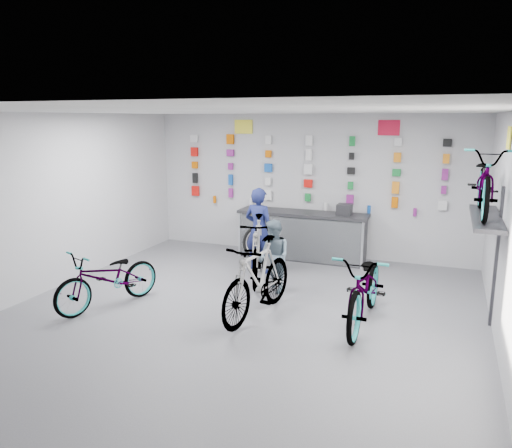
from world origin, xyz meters
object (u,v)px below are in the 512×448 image
at_px(bike_center, 258,279).
at_px(customer, 274,256).
at_px(bike_service, 258,249).
at_px(bike_right, 366,287).
at_px(bike_left, 108,278).
at_px(counter, 302,236).
at_px(clerk, 259,230).

xyz_separation_m(bike_center, customer, (-0.14, 1.11, 0.03)).
distance_m(bike_service, customer, 0.66).
height_order(bike_center, bike_right, bike_center).
bearing_deg(bike_left, counter, 81.70).
relative_size(counter, bike_left, 1.50).
height_order(counter, bike_service, bike_service).
bearing_deg(bike_service, counter, 61.16).
distance_m(bike_center, bike_right, 1.56).
bearing_deg(counter, bike_left, -118.59).
bearing_deg(bike_center, bike_service, 119.86).
bearing_deg(bike_left, bike_service, 71.10).
relative_size(bike_center, bike_service, 1.00).
relative_size(bike_left, bike_right, 0.85).
bearing_deg(bike_service, bike_right, -48.10).
relative_size(bike_right, bike_service, 1.08).
xyz_separation_m(clerk, customer, (0.64, -0.97, -0.20)).
bearing_deg(clerk, bike_service, 119.37).
bearing_deg(counter, bike_right, -58.88).
height_order(bike_center, customer, customer).
bearing_deg(bike_left, bike_center, 32.33).
height_order(bike_left, clerk, clerk).
bearing_deg(customer, bike_service, 177.07).
distance_m(bike_right, clerk, 2.95).
distance_m(bike_left, bike_right, 3.92).
xyz_separation_m(counter, customer, (0.12, -2.14, 0.13)).
bearing_deg(bike_center, clerk, 119.16).
distance_m(counter, clerk, 1.32).
bearing_deg(bike_center, customer, 105.82).
relative_size(bike_left, bike_service, 0.92).
height_order(bike_service, clerk, clerk).
bearing_deg(bike_service, customer, -61.48).
bearing_deg(bike_center, counter, 103.21).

